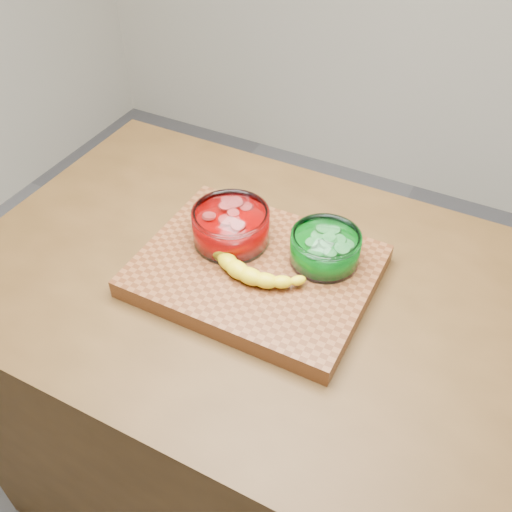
% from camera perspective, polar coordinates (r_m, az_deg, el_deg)
% --- Properties ---
extents(ground, '(3.50, 3.50, 0.00)m').
position_cam_1_polar(ground, '(1.89, 0.00, -21.80)').
color(ground, '#5C5C61').
rests_on(ground, ground).
extents(counter, '(1.20, 0.80, 0.90)m').
position_cam_1_polar(counter, '(1.50, 0.00, -14.44)').
color(counter, '#4D3317').
rests_on(counter, ground).
extents(cutting_board, '(0.45, 0.35, 0.04)m').
position_cam_1_polar(cutting_board, '(1.13, 0.00, -1.48)').
color(cutting_board, brown).
rests_on(cutting_board, counter).
extents(bowl_red, '(0.16, 0.16, 0.07)m').
position_cam_1_polar(bowl_red, '(1.15, -2.52, 2.96)').
color(bowl_red, white).
rests_on(bowl_red, cutting_board).
extents(bowl_green, '(0.14, 0.14, 0.06)m').
position_cam_1_polar(bowl_green, '(1.11, 6.92, 0.80)').
color(bowl_green, white).
rests_on(bowl_green, cutting_board).
extents(banana, '(0.25, 0.15, 0.04)m').
position_cam_1_polar(banana, '(1.10, -0.18, -0.38)').
color(banana, yellow).
rests_on(banana, cutting_board).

